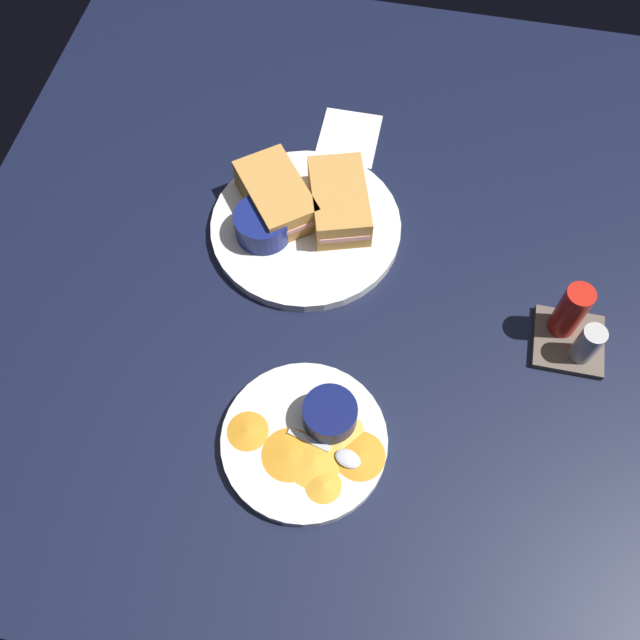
{
  "coord_description": "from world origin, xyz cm",
  "views": [
    {
      "loc": [
        52.92,
        6.52,
        81.41
      ],
      "look_at": [
        11.76,
        -1.85,
        3.0
      ],
      "focal_mm": 38.82,
      "sensor_mm": 36.0,
      "label": 1
    }
  ],
  "objects_px": {
    "plate_sandwich_main": "(306,227)",
    "sandwich_half_far": "(276,196)",
    "spoon_by_dark_ramekin": "(306,225)",
    "plate_chips_companion": "(304,441)",
    "spoon_by_gravy_ramekin": "(338,454)",
    "ramekin_light_gravy": "(330,414)",
    "condiment_caddy": "(574,328)",
    "ramekin_dark_sauce": "(263,224)",
    "sandwich_half_near": "(339,201)"
  },
  "relations": [
    {
      "from": "plate_sandwich_main",
      "to": "sandwich_half_far",
      "type": "bearing_deg",
      "value": -114.47
    },
    {
      "from": "spoon_by_dark_ramekin",
      "to": "plate_chips_companion",
      "type": "height_order",
      "value": "spoon_by_dark_ramekin"
    },
    {
      "from": "spoon_by_dark_ramekin",
      "to": "plate_chips_companion",
      "type": "bearing_deg",
      "value": 11.68
    },
    {
      "from": "spoon_by_dark_ramekin",
      "to": "spoon_by_gravy_ramekin",
      "type": "bearing_deg",
      "value": 18.56
    },
    {
      "from": "plate_chips_companion",
      "to": "ramekin_light_gravy",
      "type": "relative_size",
      "value": 3.06
    },
    {
      "from": "plate_chips_companion",
      "to": "condiment_caddy",
      "type": "bearing_deg",
      "value": 123.83
    },
    {
      "from": "plate_sandwich_main",
      "to": "sandwich_half_far",
      "type": "distance_m",
      "value": 0.06
    },
    {
      "from": "plate_chips_companion",
      "to": "spoon_by_dark_ramekin",
      "type": "bearing_deg",
      "value": -168.32
    },
    {
      "from": "plate_chips_companion",
      "to": "ramekin_light_gravy",
      "type": "xyz_separation_m",
      "value": [
        -0.03,
        0.03,
        0.03
      ]
    },
    {
      "from": "ramekin_dark_sauce",
      "to": "spoon_by_dark_ramekin",
      "type": "distance_m",
      "value": 0.06
    },
    {
      "from": "sandwich_half_near",
      "to": "sandwich_half_far",
      "type": "xyz_separation_m",
      "value": [
        0.01,
        -0.09,
        0.0
      ]
    },
    {
      "from": "sandwich_half_near",
      "to": "plate_chips_companion",
      "type": "bearing_deg",
      "value": 3.8
    },
    {
      "from": "plate_chips_companion",
      "to": "spoon_by_gravy_ramekin",
      "type": "distance_m",
      "value": 0.05
    },
    {
      "from": "condiment_caddy",
      "to": "spoon_by_dark_ramekin",
      "type": "bearing_deg",
      "value": -105.17
    },
    {
      "from": "plate_sandwich_main",
      "to": "sandwich_half_far",
      "type": "height_order",
      "value": "sandwich_half_far"
    },
    {
      "from": "sandwich_half_near",
      "to": "spoon_by_dark_ramekin",
      "type": "relative_size",
      "value": 1.52
    },
    {
      "from": "ramekin_dark_sauce",
      "to": "plate_chips_companion",
      "type": "distance_m",
      "value": 0.31
    },
    {
      "from": "sandwich_half_far",
      "to": "ramekin_light_gravy",
      "type": "relative_size",
      "value": 2.27
    },
    {
      "from": "sandwich_half_near",
      "to": "spoon_by_gravy_ramekin",
      "type": "relative_size",
      "value": 1.49
    },
    {
      "from": "sandwich_half_near",
      "to": "spoon_by_gravy_ramekin",
      "type": "height_order",
      "value": "sandwich_half_near"
    },
    {
      "from": "plate_chips_companion",
      "to": "sandwich_half_near",
      "type": "bearing_deg",
      "value": -176.2
    },
    {
      "from": "plate_chips_companion",
      "to": "ramekin_light_gravy",
      "type": "height_order",
      "value": "ramekin_light_gravy"
    },
    {
      "from": "sandwich_half_far",
      "to": "condiment_caddy",
      "type": "distance_m",
      "value": 0.44
    },
    {
      "from": "sandwich_half_far",
      "to": "ramekin_dark_sauce",
      "type": "xyz_separation_m",
      "value": [
        0.05,
        -0.01,
        -0.0
      ]
    },
    {
      "from": "plate_sandwich_main",
      "to": "spoon_by_dark_ramekin",
      "type": "distance_m",
      "value": 0.01
    },
    {
      "from": "ramekin_dark_sauce",
      "to": "spoon_by_dark_ramekin",
      "type": "relative_size",
      "value": 0.82
    },
    {
      "from": "ramekin_light_gravy",
      "to": "condiment_caddy",
      "type": "relative_size",
      "value": 0.69
    },
    {
      "from": "plate_sandwich_main",
      "to": "plate_chips_companion",
      "type": "height_order",
      "value": "same"
    },
    {
      "from": "plate_sandwich_main",
      "to": "plate_chips_companion",
      "type": "xyz_separation_m",
      "value": [
        0.31,
        0.06,
        0.0
      ]
    },
    {
      "from": "ramekin_dark_sauce",
      "to": "spoon_by_dark_ramekin",
      "type": "bearing_deg",
      "value": 112.33
    },
    {
      "from": "sandwich_half_far",
      "to": "plate_chips_companion",
      "type": "relative_size",
      "value": 0.74
    },
    {
      "from": "plate_sandwich_main",
      "to": "condiment_caddy",
      "type": "height_order",
      "value": "condiment_caddy"
    },
    {
      "from": "spoon_by_dark_ramekin",
      "to": "condiment_caddy",
      "type": "distance_m",
      "value": 0.38
    },
    {
      "from": "ramekin_dark_sauce",
      "to": "condiment_caddy",
      "type": "xyz_separation_m",
      "value": [
        0.08,
        0.43,
        -0.0
      ]
    },
    {
      "from": "plate_sandwich_main",
      "to": "spoon_by_dark_ramekin",
      "type": "height_order",
      "value": "spoon_by_dark_ramekin"
    },
    {
      "from": "ramekin_light_gravy",
      "to": "condiment_caddy",
      "type": "distance_m",
      "value": 0.33
    },
    {
      "from": "plate_chips_companion",
      "to": "spoon_by_gravy_ramekin",
      "type": "height_order",
      "value": "spoon_by_gravy_ramekin"
    },
    {
      "from": "ramekin_light_gravy",
      "to": "condiment_caddy",
      "type": "height_order",
      "value": "condiment_caddy"
    },
    {
      "from": "sandwich_half_near",
      "to": "condiment_caddy",
      "type": "distance_m",
      "value": 0.36
    },
    {
      "from": "ramekin_dark_sauce",
      "to": "spoon_by_dark_ramekin",
      "type": "height_order",
      "value": "ramekin_dark_sauce"
    },
    {
      "from": "sandwich_half_far",
      "to": "condiment_caddy",
      "type": "xyz_separation_m",
      "value": [
        0.13,
        0.42,
        -0.01
      ]
    },
    {
      "from": "plate_chips_companion",
      "to": "spoon_by_gravy_ramekin",
      "type": "xyz_separation_m",
      "value": [
        0.01,
        0.04,
        0.01
      ]
    },
    {
      "from": "plate_chips_companion",
      "to": "condiment_caddy",
      "type": "distance_m",
      "value": 0.37
    },
    {
      "from": "ramekin_dark_sauce",
      "to": "ramekin_light_gravy",
      "type": "xyz_separation_m",
      "value": [
        0.25,
        0.14,
        -0.0
      ]
    },
    {
      "from": "sandwich_half_far",
      "to": "spoon_by_dark_ramekin",
      "type": "distance_m",
      "value": 0.06
    },
    {
      "from": "ramekin_light_gravy",
      "to": "spoon_by_gravy_ramekin",
      "type": "xyz_separation_m",
      "value": [
        0.04,
        0.02,
        -0.02
      ]
    },
    {
      "from": "plate_sandwich_main",
      "to": "spoon_by_dark_ramekin",
      "type": "relative_size",
      "value": 2.79
    },
    {
      "from": "ramekin_light_gravy",
      "to": "condiment_caddy",
      "type": "bearing_deg",
      "value": 121.92
    },
    {
      "from": "sandwich_half_far",
      "to": "plate_chips_companion",
      "type": "xyz_separation_m",
      "value": [
        0.33,
        0.11,
        -0.03
      ]
    },
    {
      "from": "sandwich_half_near",
      "to": "ramekin_light_gravy",
      "type": "distance_m",
      "value": 0.31
    }
  ]
}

